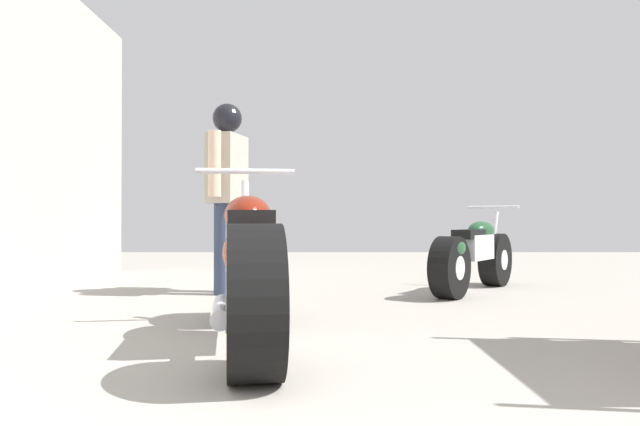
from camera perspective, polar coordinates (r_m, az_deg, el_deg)
ground_plane at (r=4.06m, az=0.79°, el=-10.15°), size 16.59×16.59×0.00m
motorcycle_maroon_cruiser at (r=3.23m, az=-6.91°, el=-5.17°), size 0.69×2.16×1.00m
motorcycle_black_naked at (r=5.76m, az=14.11°, el=-3.94°), size 1.12×1.53×0.81m
mechanic_in_blue at (r=5.56m, az=-8.92°, el=3.14°), size 0.34×0.68×1.73m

